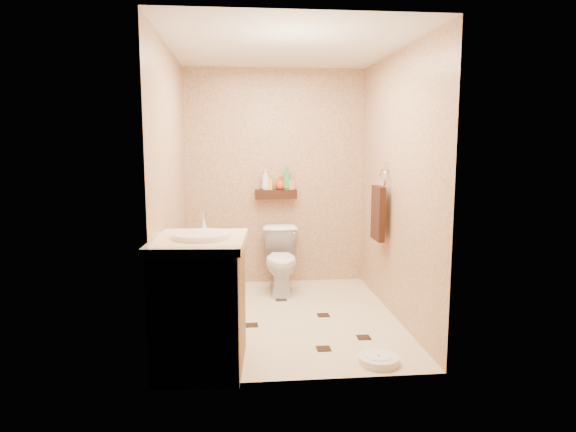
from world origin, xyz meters
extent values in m
plane|color=beige|center=(0.00, 0.00, 0.00)|extent=(2.50, 2.50, 0.00)
cube|color=tan|center=(0.00, 1.25, 1.20)|extent=(2.00, 0.04, 2.40)
cube|color=tan|center=(0.00, -1.25, 1.20)|extent=(2.00, 0.04, 2.40)
cube|color=tan|center=(-1.00, 0.00, 1.20)|extent=(0.04, 2.50, 2.40)
cube|color=tan|center=(1.00, 0.00, 1.20)|extent=(0.04, 2.50, 2.40)
cube|color=silver|center=(0.00, 0.00, 2.40)|extent=(2.00, 2.50, 0.02)
cube|color=#33170D|center=(0.00, 1.17, 1.02)|extent=(0.46, 0.14, 0.10)
cube|color=black|center=(-0.32, -0.17, 0.00)|extent=(0.11, 0.11, 0.01)
cube|color=black|center=(0.35, 0.02, 0.00)|extent=(0.11, 0.11, 0.01)
cube|color=black|center=(0.22, -0.75, 0.00)|extent=(0.11, 0.11, 0.01)
cube|color=black|center=(-0.58, 0.45, 0.00)|extent=(0.11, 0.11, 0.01)
cube|color=black|center=(0.59, -0.55, 0.00)|extent=(0.11, 0.11, 0.01)
cube|color=black|center=(0.00, 0.54, 0.00)|extent=(0.11, 0.11, 0.01)
imported|color=white|center=(0.03, 0.83, 0.34)|extent=(0.41, 0.68, 0.68)
cube|color=brown|center=(-0.70, -0.95, 0.44)|extent=(0.64, 0.77, 0.88)
cube|color=#F3EFAF|center=(-0.70, -0.95, 0.91)|extent=(0.69, 0.81, 0.06)
cylinder|color=white|center=(-0.68, -0.95, 0.94)|extent=(0.41, 0.41, 0.06)
cylinder|color=silver|center=(-0.68, -0.70, 1.02)|extent=(0.03, 0.03, 0.14)
cylinder|color=white|center=(0.58, -1.05, 0.03)|extent=(0.31, 0.31, 0.05)
cylinder|color=white|center=(0.58, -1.05, 0.06)|extent=(0.18, 0.18, 0.01)
cylinder|color=#196567|center=(-0.74, 1.07, 0.06)|extent=(0.11, 0.11, 0.12)
cylinder|color=white|center=(-0.74, 1.07, 0.29)|extent=(0.02, 0.02, 0.35)
sphere|color=white|center=(-0.74, 1.07, 0.46)|extent=(0.08, 0.08, 0.08)
cube|color=silver|center=(0.98, 0.25, 1.38)|extent=(0.03, 0.06, 0.08)
torus|color=silver|center=(0.95, 0.25, 1.26)|extent=(0.02, 0.19, 0.19)
cube|color=#381A10|center=(0.91, 0.25, 0.92)|extent=(0.06, 0.30, 0.52)
cylinder|color=white|center=(-0.94, 0.65, 0.60)|extent=(0.11, 0.11, 0.11)
cylinder|color=silver|center=(-0.98, 0.65, 0.66)|extent=(0.04, 0.02, 0.02)
imported|color=silver|center=(-0.12, 1.17, 1.19)|extent=(0.12, 0.12, 0.23)
imported|color=gold|center=(-0.07, 1.17, 1.15)|extent=(0.09, 0.09, 0.17)
imported|color=red|center=(0.05, 1.17, 1.14)|extent=(0.16, 0.16, 0.15)
imported|color=green|center=(0.12, 1.17, 1.20)|extent=(0.14, 0.14, 0.25)
imported|color=#F88C52|center=(0.16, 1.17, 1.15)|extent=(0.10, 0.10, 0.15)
camera|label=1|loc=(-0.43, -4.50, 1.60)|focal=32.00mm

